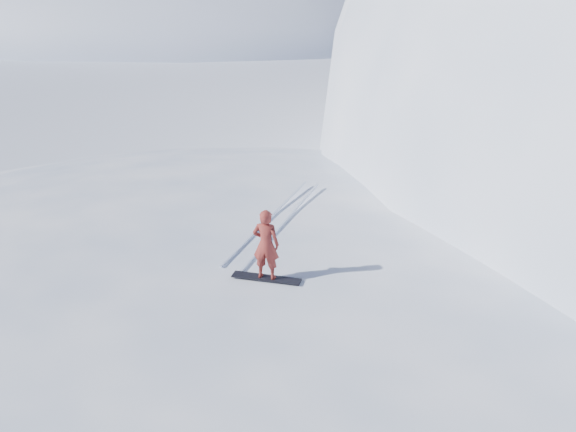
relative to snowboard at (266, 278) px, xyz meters
name	(u,v)px	position (x,y,z in m)	size (l,w,h in m)	color
ground	(242,401)	(0.05, -1.22, -2.41)	(400.00, 400.00, 0.00)	white
near_ridge	(340,344)	(1.05, 1.78, -2.41)	(36.00, 28.00, 4.80)	white
far_ridge_a	(49,15)	(-69.95, 58.78, -2.41)	(120.00, 70.00, 28.00)	white
far_ridge_c	(369,0)	(-39.95, 108.78, -2.41)	(140.00, 90.00, 36.00)	white
wind_bumps	(268,345)	(-0.50, 0.90, -2.41)	(16.00, 14.40, 1.00)	white
snowboard	(266,278)	(0.00, 0.00, 0.00)	(1.53, 0.29, 0.03)	black
snowboarder	(266,244)	(0.00, 0.00, 0.80)	(0.58, 0.38, 1.58)	maroon
vapor_plume	(7,26)	(-63.54, 46.07, -2.41)	(11.32, 9.06, 7.93)	white
board_tracks	(277,219)	(-1.37, 2.97, 0.01)	(1.42, 5.95, 0.04)	silver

